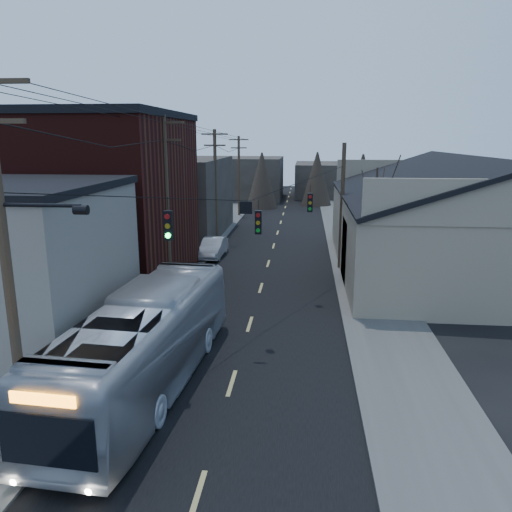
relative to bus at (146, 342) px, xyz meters
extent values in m
cube|color=black|center=(3.00, 22.53, -1.72)|extent=(9.00, 110.00, 0.02)
cube|color=#474744|center=(-3.50, 22.53, -1.67)|extent=(4.00, 110.00, 0.12)
cube|color=#474744|center=(9.50, 22.53, -1.67)|extent=(4.00, 110.00, 0.12)
cube|color=#6D655B|center=(-6.00, 1.53, 1.77)|extent=(8.00, 8.00, 7.00)
cube|color=black|center=(-7.00, 12.53, 3.27)|extent=(10.00, 12.00, 10.00)
cube|color=#2D2824|center=(-6.50, 28.53, 1.77)|extent=(9.00, 14.00, 7.00)
cube|color=#80715D|center=(16.00, 17.53, 0.77)|extent=(16.00, 20.00, 5.00)
cube|color=black|center=(12.00, 17.53, 4.57)|extent=(8.16, 20.60, 2.86)
cube|color=#2D2824|center=(-3.00, 57.53, 1.27)|extent=(10.00, 12.00, 6.00)
cube|color=#2D2824|center=(10.00, 62.53, 0.77)|extent=(12.00, 14.00, 5.00)
cone|color=black|center=(9.50, 12.53, 1.87)|extent=(0.40, 0.40, 7.20)
cylinder|color=#382B1E|center=(-2.00, -4.47, 3.52)|extent=(0.28, 0.28, 10.50)
cylinder|color=#382B1E|center=(-2.00, 10.53, 3.27)|extent=(0.28, 0.28, 10.00)
cube|color=#382B1E|center=(-2.00, 10.53, 7.87)|extent=(2.20, 0.12, 0.12)
cylinder|color=#382B1E|center=(-2.00, 25.53, 3.02)|extent=(0.28, 0.28, 9.50)
cube|color=#382B1E|center=(-2.00, 25.53, 7.37)|extent=(2.20, 0.12, 0.12)
cylinder|color=#382B1E|center=(-2.00, 40.53, 2.77)|extent=(0.28, 0.28, 9.00)
cube|color=#382B1E|center=(-2.00, 40.53, 6.87)|extent=(2.20, 0.12, 0.12)
cylinder|color=#382B1E|center=(8.00, 17.53, 2.52)|extent=(0.28, 0.28, 8.50)
cube|color=black|center=(1.00, 0.03, 4.22)|extent=(0.28, 0.20, 1.00)
cube|color=black|center=(3.60, 4.53, 3.62)|extent=(0.28, 0.20, 1.00)
cube|color=black|center=(5.80, 10.53, 3.72)|extent=(0.28, 0.20, 1.00)
imported|color=#A1A5AD|center=(0.00, 0.00, 0.00)|extent=(3.80, 12.57, 3.45)
imported|color=#999BA0|center=(-1.30, 20.22, -1.00)|extent=(1.68, 4.46, 1.46)
camera|label=1|loc=(5.54, -16.07, 7.09)|focal=35.00mm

